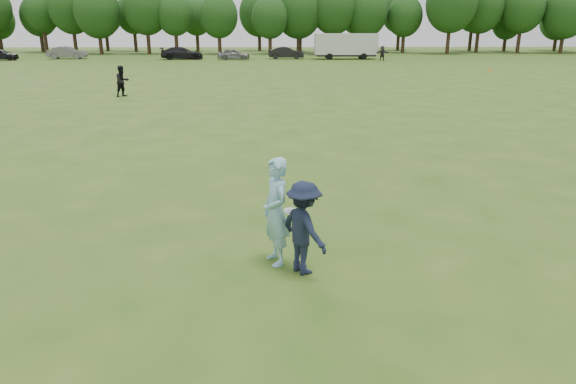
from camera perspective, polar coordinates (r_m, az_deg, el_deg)
name	(u,v)px	position (r m, az deg, el deg)	size (l,w,h in m)	color
ground	(333,257)	(9.78, 4.98, -7.24)	(200.00, 200.00, 0.00)	#2F5016
thrower	(276,212)	(9.17, -1.37, -2.21)	(0.72, 0.47, 1.98)	#86BDD0
defender	(304,228)	(8.88, 1.77, -4.00)	(1.08, 0.62, 1.67)	#181F34
player_far_a	(122,81)	(33.53, -17.92, 11.63)	(0.90, 0.70, 1.86)	black
player_far_d	(382,53)	(66.60, 10.44, 14.91)	(1.67, 0.53, 1.80)	#282828
car_a	(1,55)	(75.66, -29.32, 13.17)	(1.65, 4.10, 1.40)	black
car_b	(67,53)	(75.27, -23.34, 14.03)	(1.67, 4.79, 1.58)	slate
car_d	(182,53)	(69.76, -11.72, 14.87)	(2.19, 5.38, 1.56)	black
car_e	(234,54)	(68.01, -6.06, 14.99)	(1.65, 4.11, 1.40)	slate
car_f	(286,53)	(69.51, -0.18, 15.20)	(1.62, 4.63, 1.53)	black
field_cone	(490,69)	(54.44, 21.52, 12.57)	(0.28, 0.28, 0.30)	#FF520D
disc_in_play	(291,211)	(8.98, 0.39, -2.16)	(0.27, 0.27, 0.07)	white
cargo_trailer	(346,45)	(69.35, 6.43, 15.92)	(9.00, 2.75, 3.20)	silver
treeline	(298,12)	(85.80, 1.11, 19.40)	(130.35, 18.39, 11.74)	#332114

